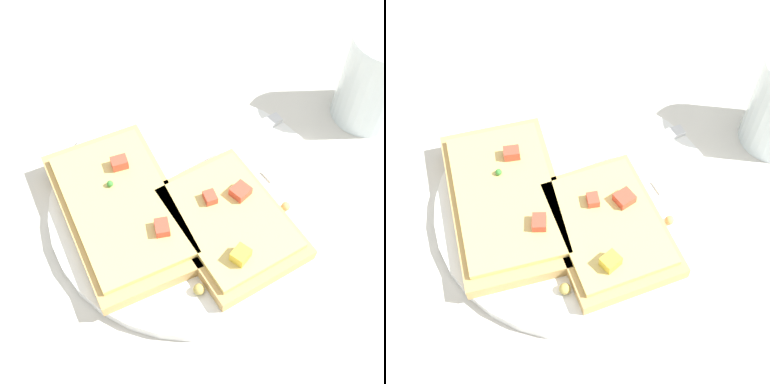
% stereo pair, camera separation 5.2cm
% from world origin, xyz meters
% --- Properties ---
extents(ground_plane, '(4.00, 4.00, 0.00)m').
position_xyz_m(ground_plane, '(0.00, 0.00, 0.00)').
color(ground_plane, beige).
extents(plate, '(0.28, 0.28, 0.01)m').
position_xyz_m(plate, '(0.00, 0.00, 0.01)').
color(plate, white).
rests_on(plate, ground).
extents(fork, '(0.17, 0.17, 0.01)m').
position_xyz_m(fork, '(-0.01, 0.04, 0.01)').
color(fork, silver).
rests_on(fork, plate).
extents(knife, '(0.14, 0.15, 0.01)m').
position_xyz_m(knife, '(0.06, 0.03, 0.01)').
color(knife, silver).
rests_on(knife, plate).
extents(pizza_slice_main, '(0.19, 0.21, 0.03)m').
position_xyz_m(pizza_slice_main, '(-0.06, -0.03, 0.02)').
color(pizza_slice_main, tan).
rests_on(pizza_slice_main, plate).
extents(pizza_slice_corner, '(0.17, 0.17, 0.03)m').
position_xyz_m(pizza_slice_corner, '(0.04, -0.03, 0.02)').
color(pizza_slice_corner, tan).
rests_on(pizza_slice_corner, plate).
extents(crumb_scatter, '(0.14, 0.11, 0.01)m').
position_xyz_m(crumb_scatter, '(0.02, -0.04, 0.02)').
color(crumb_scatter, tan).
rests_on(crumb_scatter, plate).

